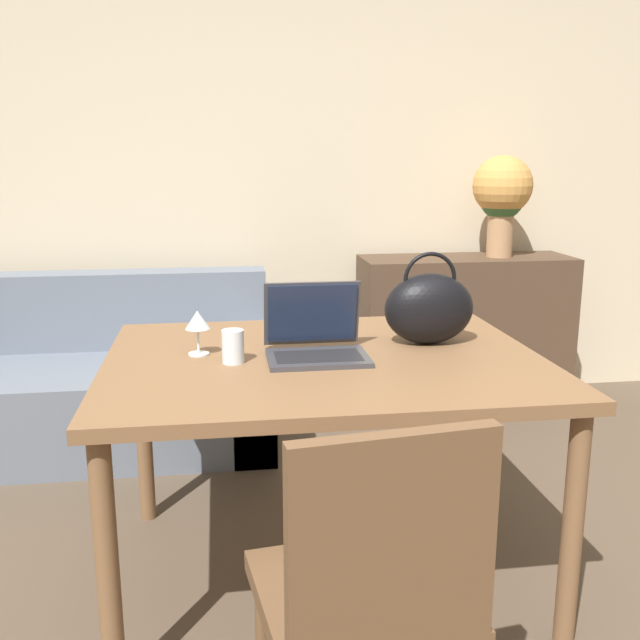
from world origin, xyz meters
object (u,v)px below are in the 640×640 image
(wine_glass, at_px, (198,322))
(drinking_glass, at_px, (233,346))
(chair, at_px, (370,590))
(flower_vase, at_px, (502,193))
(handbag, at_px, (429,308))
(laptop, at_px, (315,336))
(couch, at_px, (90,387))

(wine_glass, bearing_deg, drinking_glass, -44.95)
(chair, distance_m, flower_vase, 2.82)
(chair, bearing_deg, drinking_glass, 99.82)
(chair, height_order, wine_glass, wine_glass)
(chair, xyz_separation_m, wine_glass, (-0.37, 0.95, 0.37))
(wine_glass, xyz_separation_m, flower_vase, (1.61, 1.48, 0.32))
(handbag, xyz_separation_m, flower_vase, (0.84, 1.45, 0.31))
(drinking_glass, relative_size, handbag, 0.33)
(drinking_glass, relative_size, wine_glass, 0.72)
(drinking_glass, height_order, flower_vase, flower_vase)
(laptop, bearing_deg, couch, 126.17)
(drinking_glass, bearing_deg, laptop, 10.90)
(chair, bearing_deg, flower_vase, 55.54)
(couch, relative_size, flower_vase, 3.27)
(chair, height_order, couch, chair)
(laptop, distance_m, drinking_glass, 0.27)
(drinking_glass, height_order, handbag, handbag)
(couch, bearing_deg, drinking_glass, -63.03)
(laptop, relative_size, handbag, 1.00)
(couch, xyz_separation_m, flower_vase, (2.20, 0.23, 0.93))
(chair, height_order, flower_vase, flower_vase)
(chair, xyz_separation_m, flower_vase, (1.25, 2.43, 0.70))
(drinking_glass, bearing_deg, chair, -72.85)
(drinking_glass, distance_m, wine_glass, 0.16)
(wine_glass, height_order, flower_vase, flower_vase)
(chair, relative_size, wine_glass, 6.26)
(flower_vase, bearing_deg, drinking_glass, -133.43)
(handbag, bearing_deg, wine_glass, -177.53)
(couch, xyz_separation_m, wine_glass, (0.58, -1.25, 0.60))
(handbag, distance_m, flower_vase, 1.70)
(chair, bearing_deg, laptop, 82.32)
(laptop, distance_m, handbag, 0.42)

